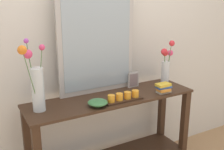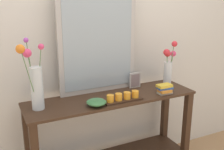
{
  "view_description": "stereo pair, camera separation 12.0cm",
  "coord_description": "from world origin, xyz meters",
  "px_view_note": "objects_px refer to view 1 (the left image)",
  "views": [
    {
      "loc": [
        -1.02,
        -1.83,
        1.64
      ],
      "look_at": [
        0.0,
        0.0,
        1.02
      ],
      "focal_mm": 43.77,
      "sensor_mm": 36.0,
      "label": 1
    },
    {
      "loc": [
        -0.92,
        -1.89,
        1.64
      ],
      "look_at": [
        0.0,
        0.0,
        1.02
      ],
      "focal_mm": 43.77,
      "sensor_mm": 36.0,
      "label": 2
    }
  ],
  "objects_px": {
    "vase_right": "(166,65)",
    "console_table": "(112,132)",
    "decorative_bowl": "(98,102)",
    "tall_vase_left": "(36,83)",
    "mirror_leaning": "(97,38)",
    "book_stack": "(164,88)",
    "candle_tray": "(124,97)",
    "picture_frame_small": "(133,80)"
  },
  "relations": [
    {
      "from": "book_stack",
      "to": "candle_tray",
      "type": "bearing_deg",
      "value": 178.22
    },
    {
      "from": "mirror_leaning",
      "to": "tall_vase_left",
      "type": "relative_size",
      "value": 1.81
    },
    {
      "from": "tall_vase_left",
      "to": "book_stack",
      "type": "relative_size",
      "value": 3.87
    },
    {
      "from": "decorative_bowl",
      "to": "tall_vase_left",
      "type": "bearing_deg",
      "value": 162.64
    },
    {
      "from": "mirror_leaning",
      "to": "picture_frame_small",
      "type": "distance_m",
      "value": 0.52
    },
    {
      "from": "tall_vase_left",
      "to": "decorative_bowl",
      "type": "distance_m",
      "value": 0.47
    },
    {
      "from": "picture_frame_small",
      "to": "mirror_leaning",
      "type": "bearing_deg",
      "value": 171.68
    },
    {
      "from": "vase_right",
      "to": "book_stack",
      "type": "xyz_separation_m",
      "value": [
        -0.15,
        -0.17,
        -0.14
      ]
    },
    {
      "from": "console_table",
      "to": "book_stack",
      "type": "bearing_deg",
      "value": -17.01
    },
    {
      "from": "candle_tray",
      "to": "picture_frame_small",
      "type": "bearing_deg",
      "value": 43.87
    },
    {
      "from": "vase_right",
      "to": "picture_frame_small",
      "type": "bearing_deg",
      "value": 163.43
    },
    {
      "from": "console_table",
      "to": "mirror_leaning",
      "type": "height_order",
      "value": "mirror_leaning"
    },
    {
      "from": "tall_vase_left",
      "to": "book_stack",
      "type": "bearing_deg",
      "value": -7.86
    },
    {
      "from": "console_table",
      "to": "candle_tray",
      "type": "height_order",
      "value": "candle_tray"
    },
    {
      "from": "mirror_leaning",
      "to": "book_stack",
      "type": "relative_size",
      "value": 7.01
    },
    {
      "from": "decorative_bowl",
      "to": "book_stack",
      "type": "bearing_deg",
      "value": -1.2
    },
    {
      "from": "vase_right",
      "to": "candle_tray",
      "type": "bearing_deg",
      "value": -164.3
    },
    {
      "from": "tall_vase_left",
      "to": "book_stack",
      "type": "distance_m",
      "value": 1.06
    },
    {
      "from": "candle_tray",
      "to": "mirror_leaning",
      "type": "bearing_deg",
      "value": 105.91
    },
    {
      "from": "tall_vase_left",
      "to": "candle_tray",
      "type": "relative_size",
      "value": 1.63
    },
    {
      "from": "console_table",
      "to": "picture_frame_small",
      "type": "height_order",
      "value": "picture_frame_small"
    },
    {
      "from": "mirror_leaning",
      "to": "tall_vase_left",
      "type": "xyz_separation_m",
      "value": [
        -0.56,
        -0.16,
        -0.25
      ]
    },
    {
      "from": "mirror_leaning",
      "to": "book_stack",
      "type": "xyz_separation_m",
      "value": [
        0.47,
        -0.3,
        -0.42
      ]
    },
    {
      "from": "picture_frame_small",
      "to": "decorative_bowl",
      "type": "height_order",
      "value": "picture_frame_small"
    },
    {
      "from": "tall_vase_left",
      "to": "console_table",
      "type": "bearing_deg",
      "value": -1.07
    },
    {
      "from": "candle_tray",
      "to": "decorative_bowl",
      "type": "relative_size",
      "value": 2.09
    },
    {
      "from": "vase_right",
      "to": "console_table",
      "type": "bearing_deg",
      "value": -176.66
    },
    {
      "from": "decorative_bowl",
      "to": "picture_frame_small",
      "type": "bearing_deg",
      "value": 26.7
    },
    {
      "from": "tall_vase_left",
      "to": "decorative_bowl",
      "type": "bearing_deg",
      "value": -17.36
    },
    {
      "from": "book_stack",
      "to": "decorative_bowl",
      "type": "bearing_deg",
      "value": 178.8
    },
    {
      "from": "console_table",
      "to": "vase_right",
      "type": "distance_m",
      "value": 0.77
    },
    {
      "from": "console_table",
      "to": "tall_vase_left",
      "type": "xyz_separation_m",
      "value": [
        -0.6,
        0.01,
        0.53
      ]
    },
    {
      "from": "vase_right",
      "to": "decorative_bowl",
      "type": "distance_m",
      "value": 0.8
    },
    {
      "from": "vase_right",
      "to": "picture_frame_small",
      "type": "xyz_separation_m",
      "value": [
        -0.29,
        0.09,
        -0.12
      ]
    },
    {
      "from": "console_table",
      "to": "candle_tray",
      "type": "relative_size",
      "value": 4.48
    },
    {
      "from": "candle_tray",
      "to": "picture_frame_small",
      "type": "distance_m",
      "value": 0.35
    },
    {
      "from": "tall_vase_left",
      "to": "decorative_bowl",
      "type": "relative_size",
      "value": 3.4
    },
    {
      "from": "console_table",
      "to": "mirror_leaning",
      "type": "bearing_deg",
      "value": 104.51
    },
    {
      "from": "console_table",
      "to": "decorative_bowl",
      "type": "height_order",
      "value": "decorative_bowl"
    },
    {
      "from": "console_table",
      "to": "tall_vase_left",
      "type": "height_order",
      "value": "tall_vase_left"
    },
    {
      "from": "candle_tray",
      "to": "decorative_bowl",
      "type": "distance_m",
      "value": 0.23
    },
    {
      "from": "console_table",
      "to": "decorative_bowl",
      "type": "distance_m",
      "value": 0.41
    }
  ]
}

